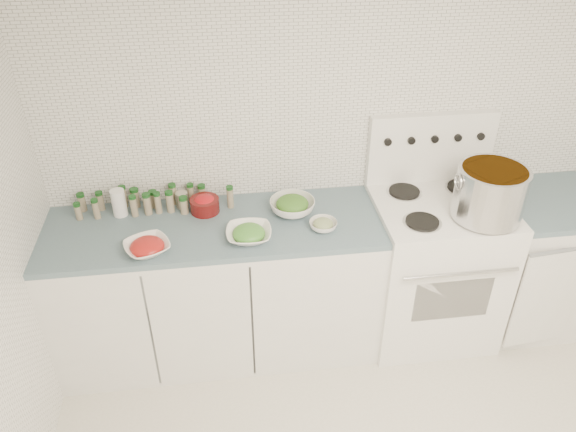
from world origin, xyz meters
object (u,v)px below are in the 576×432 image
at_px(stove, 432,264).
at_px(stock_pot, 490,191).
at_px(bowl_tomato, 147,247).
at_px(bowl_snowpea, 249,234).

height_order(stove, stock_pot, stove).
relative_size(bowl_tomato, bowl_snowpea, 1.16).
xyz_separation_m(stove, bowl_snowpea, (-1.12, -0.15, 0.44)).
distance_m(stove, bowl_tomato, 1.71).
height_order(stock_pot, bowl_snowpea, stock_pot).
distance_m(stock_pot, bowl_tomato, 1.83).
distance_m(stock_pot, bowl_snowpea, 1.31).
xyz_separation_m(stove, stock_pot, (0.18, -0.16, 0.60)).
relative_size(stove, bowl_tomato, 4.64).
xyz_separation_m(stock_pot, bowl_snowpea, (-1.30, 0.01, -0.17)).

